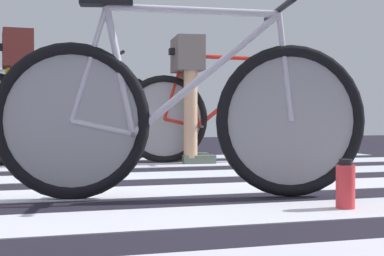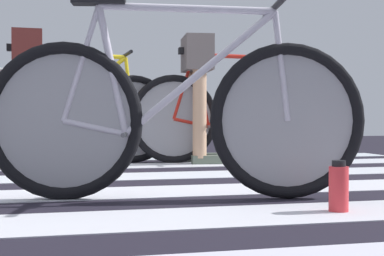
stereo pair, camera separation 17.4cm
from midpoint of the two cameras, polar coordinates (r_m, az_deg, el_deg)
ground at (r=3.12m, az=-8.44°, el=-6.02°), size 18.00×14.00×0.02m
crosswalk_markings at (r=2.89m, az=-7.02°, el=-6.37°), size 5.45×4.99×0.00m
bicycle_1_of_4 at (r=2.63m, az=-2.80°, el=1.29°), size 1.71×0.56×0.93m
bicycle_2_of_4 at (r=4.75m, az=2.28°, el=1.22°), size 1.73×0.52×0.93m
cyclist_2_of_4 at (r=4.70m, az=-1.43°, el=4.63°), size 0.35×0.43×1.03m
bicycle_3_of_4 at (r=4.65m, az=-14.07°, el=1.19°), size 1.74×0.52×0.93m
cyclist_3_of_4 at (r=4.64m, az=-17.92°, el=4.68°), size 0.33×0.42×1.03m
water_bottle at (r=2.39m, az=13.18°, el=-5.65°), size 0.08×0.08×0.20m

